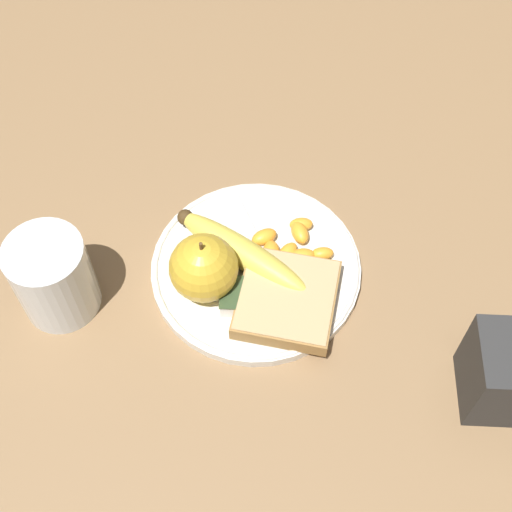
# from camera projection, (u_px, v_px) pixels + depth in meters

# --- Properties ---
(ground_plane) EXTENTS (3.00, 3.00, 0.00)m
(ground_plane) POSITION_uv_depth(u_px,v_px,m) (256.00, 272.00, 0.79)
(ground_plane) COLOR olive
(plate) EXTENTS (0.23, 0.23, 0.01)m
(plate) POSITION_uv_depth(u_px,v_px,m) (256.00, 268.00, 0.79)
(plate) COLOR silver
(plate) RESTS_ON ground_plane
(juice_glass) EXTENTS (0.08, 0.08, 0.10)m
(juice_glass) POSITION_uv_depth(u_px,v_px,m) (54.00, 279.00, 0.73)
(juice_glass) COLOR silver
(juice_glass) RESTS_ON ground_plane
(apple) EXTENTS (0.07, 0.07, 0.08)m
(apple) POSITION_uv_depth(u_px,v_px,m) (204.00, 268.00, 0.74)
(apple) COLOR gold
(apple) RESTS_ON plate
(banana) EXTENTS (0.12, 0.16, 0.03)m
(banana) POSITION_uv_depth(u_px,v_px,m) (241.00, 252.00, 0.77)
(banana) COLOR #E0CC4C
(banana) RESTS_ON plate
(bread_slice) EXTENTS (0.12, 0.12, 0.02)m
(bread_slice) POSITION_uv_depth(u_px,v_px,m) (287.00, 299.00, 0.75)
(bread_slice) COLOR olive
(bread_slice) RESTS_ON plate
(fork) EXTENTS (0.16, 0.09, 0.00)m
(fork) POSITION_uv_depth(u_px,v_px,m) (264.00, 259.00, 0.79)
(fork) COLOR silver
(fork) RESTS_ON plate
(jam_packet) EXTENTS (0.04, 0.03, 0.02)m
(jam_packet) POSITION_uv_depth(u_px,v_px,m) (236.00, 297.00, 0.75)
(jam_packet) COLOR white
(jam_packet) RESTS_ON plate
(orange_segment_0) EXTENTS (0.02, 0.03, 0.02)m
(orange_segment_0) POSITION_uv_depth(u_px,v_px,m) (301.00, 257.00, 0.78)
(orange_segment_0) COLOR #F9A32D
(orange_segment_0) RESTS_ON plate
(orange_segment_1) EXTENTS (0.03, 0.04, 0.02)m
(orange_segment_1) POSITION_uv_depth(u_px,v_px,m) (264.00, 237.00, 0.79)
(orange_segment_1) COLOR #F9A32D
(orange_segment_1) RESTS_ON plate
(orange_segment_2) EXTENTS (0.02, 0.03, 0.01)m
(orange_segment_2) POSITION_uv_depth(u_px,v_px,m) (301.00, 224.00, 0.80)
(orange_segment_2) COLOR #F9A32D
(orange_segment_2) RESTS_ON plate
(orange_segment_3) EXTENTS (0.02, 0.03, 0.01)m
(orange_segment_3) POSITION_uv_depth(u_px,v_px,m) (322.00, 254.00, 0.78)
(orange_segment_3) COLOR #F9A32D
(orange_segment_3) RESTS_ON plate
(orange_segment_4) EXTENTS (0.04, 0.03, 0.02)m
(orange_segment_4) POSITION_uv_depth(u_px,v_px,m) (303.00, 272.00, 0.77)
(orange_segment_4) COLOR #F9A32D
(orange_segment_4) RESTS_ON plate
(orange_segment_5) EXTENTS (0.03, 0.03, 0.01)m
(orange_segment_5) POSITION_uv_depth(u_px,v_px,m) (288.00, 252.00, 0.78)
(orange_segment_5) COLOR #F9A32D
(orange_segment_5) RESTS_ON plate
(orange_segment_6) EXTENTS (0.03, 0.02, 0.02)m
(orange_segment_6) POSITION_uv_depth(u_px,v_px,m) (271.00, 253.00, 0.78)
(orange_segment_6) COLOR #F9A32D
(orange_segment_6) RESTS_ON plate
(orange_segment_7) EXTENTS (0.03, 0.03, 0.02)m
(orange_segment_7) POSITION_uv_depth(u_px,v_px,m) (300.00, 233.00, 0.80)
(orange_segment_7) COLOR #F9A32D
(orange_segment_7) RESTS_ON plate
(condiment_caddy) EXTENTS (0.07, 0.07, 0.09)m
(condiment_caddy) POSITION_uv_depth(u_px,v_px,m) (507.00, 373.00, 0.68)
(condiment_caddy) COLOR #2D2D2D
(condiment_caddy) RESTS_ON ground_plane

